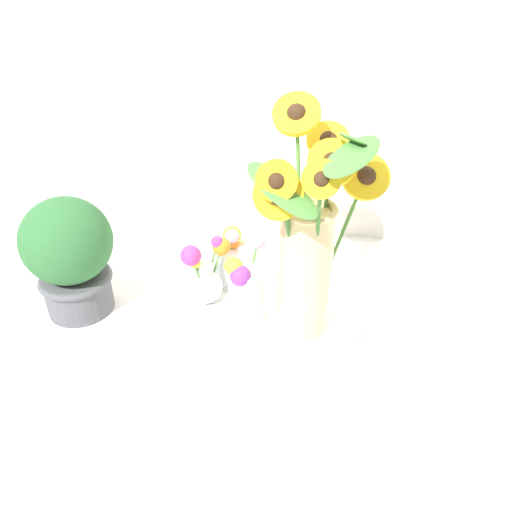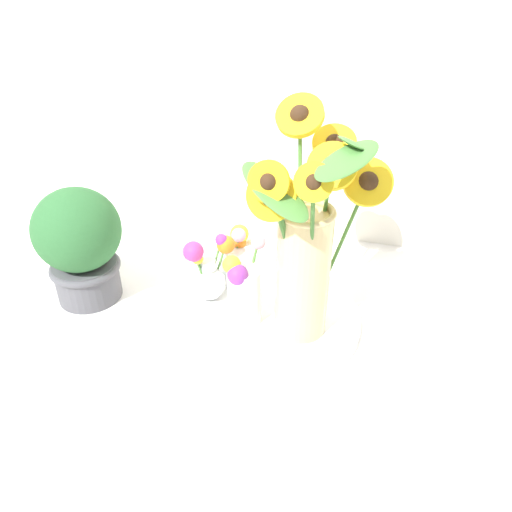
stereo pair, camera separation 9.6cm
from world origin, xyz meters
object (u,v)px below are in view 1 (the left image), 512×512
Objects in this scene: vase_small_center at (245,290)px; vase_small_back at (232,258)px; mason_jar_sunflowers at (308,243)px; vase_bulb_right at (206,276)px; potted_plant at (70,254)px; serving_tray at (256,316)px.

vase_small_center is 1.35× the size of vase_small_back.
mason_jar_sunflowers reaches higher than vase_bulb_right.
vase_bulb_right is 0.28m from potted_plant.
mason_jar_sunflowers is 0.25m from vase_small_back.
potted_plant is (-0.36, 0.01, 0.05)m from vase_small_center.
potted_plant is (-0.38, -0.02, 0.13)m from serving_tray.
serving_tray is 1.68× the size of potted_plant.
mason_jar_sunflowers is (0.10, -0.02, 0.20)m from serving_tray.
vase_small_back is at bearing 111.23° from vase_small_center.
mason_jar_sunflowers is at bearing -11.43° from vase_bulb_right.
mason_jar_sunflowers is 0.16m from vase_small_center.
vase_bulb_right is 0.09m from vase_small_back.
mason_jar_sunflowers is at bearing 0.52° from potted_plant.
vase_small_back is at bearing 143.62° from mason_jar_sunflowers.
potted_plant is (-0.27, -0.05, 0.06)m from vase_bulb_right.
serving_tray is at bearing -57.07° from vase_small_back.
vase_small_center is (-0.12, -0.01, -0.11)m from mason_jar_sunflowers.
vase_small_back is at bearing 22.84° from potted_plant.
vase_small_center is 0.15m from vase_small_back.
vase_small_center is at bearing -175.00° from mason_jar_sunflowers.
potted_plant is at bearing -157.16° from vase_small_back.
vase_small_back is (-0.07, 0.11, 0.07)m from serving_tray.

